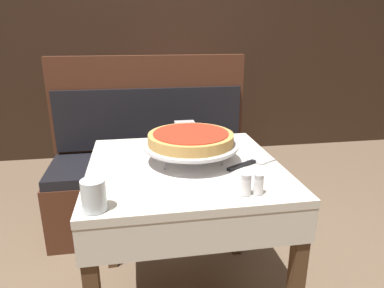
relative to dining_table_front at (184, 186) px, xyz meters
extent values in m
cube|color=beige|center=(0.00, 0.00, 0.09)|extent=(0.79, 0.79, 0.03)
cube|color=white|center=(0.00, 0.00, 0.10)|extent=(0.49, 0.49, 0.00)
cube|color=beige|center=(0.00, 0.00, 0.00)|extent=(0.79, 0.79, 0.14)
cube|color=#4C331E|center=(-0.36, 0.36, -0.28)|extent=(0.05, 0.05, 0.71)
cube|color=#4C331E|center=(0.36, 0.36, -0.28)|extent=(0.05, 0.05, 0.71)
cube|color=red|center=(0.21, 1.66, 0.08)|extent=(0.75, 0.75, 0.03)
cube|color=white|center=(0.21, 1.66, 0.10)|extent=(0.46, 0.46, 0.00)
cube|color=red|center=(0.21, 1.66, -0.01)|extent=(0.74, 0.74, 0.17)
cube|color=#4C331E|center=(-0.12, 1.32, -0.28)|extent=(0.05, 0.05, 0.70)
cube|color=#4C331E|center=(0.55, 1.32, -0.28)|extent=(0.05, 0.05, 0.70)
cube|color=#4C331E|center=(-0.12, 2.00, -0.28)|extent=(0.05, 0.05, 0.70)
cube|color=#4C331E|center=(0.55, 2.00, -0.28)|extent=(0.05, 0.05, 0.70)
cube|color=#4C2819|center=(-0.09, 0.78, -0.43)|extent=(1.32, 0.54, 0.41)
cube|color=black|center=(-0.09, 0.78, -0.19)|extent=(1.29, 0.53, 0.06)
cube|color=#4C2819|center=(-0.09, 1.02, 0.16)|extent=(1.32, 0.06, 0.64)
cube|color=black|center=(-0.09, 0.97, 0.06)|extent=(1.26, 0.02, 0.41)
cube|color=black|center=(0.00, 2.24, 0.56)|extent=(6.00, 0.04, 2.40)
cylinder|color=#ADADB2|center=(0.03, 0.15, 0.14)|extent=(0.01, 0.01, 0.06)
cylinder|color=#ADADB2|center=(-0.09, -0.05, 0.14)|extent=(0.01, 0.01, 0.06)
cylinder|color=#ADADB2|center=(0.15, -0.05, 0.14)|extent=(0.01, 0.01, 0.06)
cylinder|color=#ADADB2|center=(0.03, 0.02, 0.16)|extent=(0.27, 0.27, 0.01)
cylinder|color=silver|center=(0.03, 0.02, 0.17)|extent=(0.39, 0.39, 0.01)
cylinder|color=silver|center=(0.03, 0.02, 0.18)|extent=(0.40, 0.40, 0.01)
cylinder|color=tan|center=(0.03, 0.02, 0.21)|extent=(0.36, 0.36, 0.04)
cylinder|color=red|center=(0.03, 0.02, 0.23)|extent=(0.31, 0.31, 0.01)
cube|color=#BCBCC1|center=(0.33, -0.01, 0.11)|extent=(0.12, 0.12, 0.00)
cube|color=black|center=(0.23, -0.07, 0.11)|extent=(0.14, 0.09, 0.01)
cylinder|color=silver|center=(-0.33, -0.34, 0.15)|extent=(0.08, 0.08, 0.10)
cylinder|color=silver|center=(0.16, -0.32, 0.13)|extent=(0.04, 0.04, 0.06)
cylinder|color=#B7B7BC|center=(0.16, -0.32, 0.17)|extent=(0.04, 0.04, 0.02)
cylinder|color=silver|center=(0.21, -0.32, 0.13)|extent=(0.03, 0.03, 0.06)
cylinder|color=#B7B7BC|center=(0.21, -0.32, 0.17)|extent=(0.03, 0.03, 0.02)
cube|color=#B2B2B7|center=(0.05, 0.35, 0.15)|extent=(0.10, 0.05, 0.09)
cube|color=black|center=(0.26, 1.68, 0.12)|extent=(0.13, 0.13, 0.03)
cylinder|color=black|center=(0.26, 1.68, 0.19)|extent=(0.01, 0.01, 0.11)
cylinder|color=gold|center=(0.26, 1.72, 0.17)|extent=(0.04, 0.04, 0.09)
cylinder|color=#99194C|center=(0.26, 1.64, 0.17)|extent=(0.04, 0.04, 0.09)
camera|label=1|loc=(-0.19, -1.32, 0.63)|focal=32.00mm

